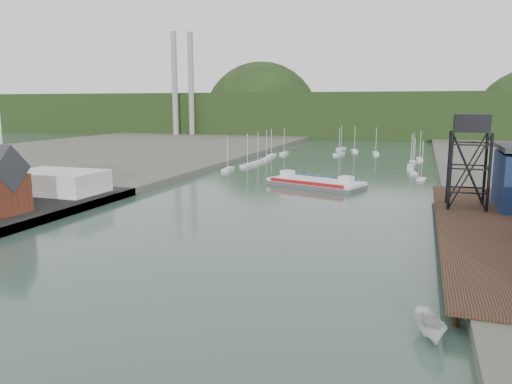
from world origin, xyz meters
The scene contains 9 objects.
ground centered at (0.00, 0.00, 0.00)m, with size 600.00×600.00×0.00m, color #2C453D.
east_pier centered at (37.00, 45.00, 1.90)m, with size 14.00×70.00×2.45m.
white_shed centered at (-44.00, 50.00, 3.85)m, with size 18.00×12.00×4.50m, color silver.
lift_tower centered at (35.00, 58.00, 15.65)m, with size 6.50×6.50×16.00m.
marina_sailboats centered at (0.08, 138.46, 0.35)m, with size 57.71×92.65×0.90m.
smokestacks centered at (-106.00, 232.50, 30.00)m, with size 11.20×8.20×60.00m.
distant_hills centered at (-3.98, 301.35, 10.38)m, with size 500.00×120.00×80.00m.
chain_ferry centered at (3.30, 83.65, 0.95)m, with size 24.63×16.27×3.30m.
motorboat centered at (28.76, 8.72, 1.05)m, with size 2.05×5.46×2.11m, color silver.
Camera 1 is at (27.19, -33.98, 19.96)m, focal length 35.00 mm.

